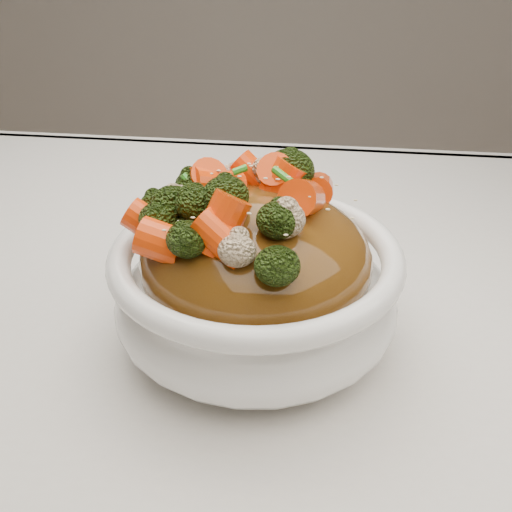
# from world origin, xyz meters

# --- Properties ---
(tablecloth) EXTENTS (1.20, 0.80, 0.04)m
(tablecloth) POSITION_xyz_m (0.00, 0.00, 0.73)
(tablecloth) COLOR silver
(tablecloth) RESTS_ON dining_table
(bowl) EXTENTS (0.28, 0.28, 0.08)m
(bowl) POSITION_xyz_m (-0.05, -0.02, 0.79)
(bowl) COLOR white
(bowl) RESTS_ON tablecloth
(sauce_base) EXTENTS (0.22, 0.22, 0.09)m
(sauce_base) POSITION_xyz_m (-0.05, -0.02, 0.82)
(sauce_base) COLOR #56320E
(sauce_base) RESTS_ON bowl
(carrots) EXTENTS (0.22, 0.22, 0.05)m
(carrots) POSITION_xyz_m (-0.05, -0.02, 0.88)
(carrots) COLOR #FF4508
(carrots) RESTS_ON sauce_base
(broccoli) EXTENTS (0.22, 0.22, 0.04)m
(broccoli) POSITION_xyz_m (-0.05, -0.02, 0.88)
(broccoli) COLOR black
(broccoli) RESTS_ON sauce_base
(cauliflower) EXTENTS (0.22, 0.22, 0.03)m
(cauliflower) POSITION_xyz_m (-0.05, -0.02, 0.88)
(cauliflower) COLOR beige
(cauliflower) RESTS_ON sauce_base
(scallions) EXTENTS (0.16, 0.16, 0.02)m
(scallions) POSITION_xyz_m (-0.05, -0.02, 0.88)
(scallions) COLOR #329121
(scallions) RESTS_ON sauce_base
(sesame_seeds) EXTENTS (0.20, 0.20, 0.01)m
(sesame_seeds) POSITION_xyz_m (-0.05, -0.02, 0.88)
(sesame_seeds) COLOR beige
(sesame_seeds) RESTS_ON sauce_base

